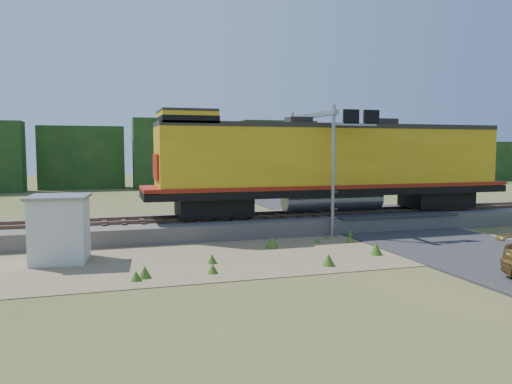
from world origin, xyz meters
name	(u,v)px	position (x,y,z in m)	size (l,w,h in m)	color
ground	(305,253)	(0.00, 0.00, 0.00)	(140.00, 140.00, 0.00)	#475123
ballast	(262,224)	(0.00, 6.00, 0.40)	(70.00, 5.00, 0.80)	slate
rails	(262,215)	(0.00, 6.00, 0.88)	(70.00, 1.54, 0.16)	brown
dirt_shoulder	(256,254)	(-2.00, 0.50, 0.01)	(26.00, 8.00, 0.03)	#8C7754
road	(434,240)	(7.00, 0.74, 0.09)	(7.00, 66.00, 0.86)	#38383A
tree_line_north	(178,160)	(0.00, 38.00, 3.07)	(130.00, 3.00, 6.50)	#183714
weed_clumps	(224,258)	(-3.50, 0.10, 0.00)	(15.00, 6.20, 0.56)	#3D621C
locomotive	(328,163)	(3.85, 6.00, 3.63)	(20.94, 3.19, 5.40)	black
shed	(60,228)	(-9.77, 1.32, 1.33)	(2.42, 2.42, 2.63)	silver
signal_gantry	(322,138)	(3.14, 5.35, 4.97)	(2.61, 6.20, 6.59)	gray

